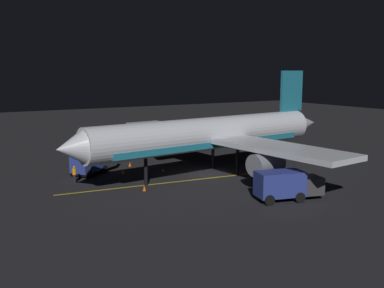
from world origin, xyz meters
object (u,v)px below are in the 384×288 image
object	(u,v)px
traffic_cone_near_left	(163,170)
traffic_cone_far	(144,189)
traffic_cone_near_right	(123,172)
airliner	(212,135)
baggage_truck	(92,162)
traffic_cone_under_wing	(130,165)
ground_crew_worker	(74,174)
catering_truck	(286,186)

from	to	relation	value
traffic_cone_near_left	traffic_cone_far	xyz separation A→B (m)	(-6.20, 5.12, 0.00)
traffic_cone_near_right	traffic_cone_far	bearing A→B (deg)	173.17
airliner	traffic_cone_far	world-z (taller)	airliner
airliner	traffic_cone_near_left	world-z (taller)	airliner
baggage_truck	traffic_cone_under_wing	world-z (taller)	baggage_truck
airliner	traffic_cone_near_right	xyz separation A→B (m)	(4.74, 8.51, -4.00)
traffic_cone_near_left	ground_crew_worker	bearing A→B (deg)	88.64
baggage_truck	catering_truck	xyz separation A→B (m)	(-18.38, -11.07, 0.06)
baggage_truck	ground_crew_worker	bearing A→B (deg)	136.54
baggage_truck	ground_crew_worker	world-z (taller)	baggage_truck
ground_crew_worker	traffic_cone_under_wing	distance (m)	8.89
traffic_cone_under_wing	traffic_cone_far	size ratio (longest dim) A/B	1.00
catering_truck	traffic_cone_near_left	distance (m)	15.72
baggage_truck	airliner	bearing A→B (deg)	-120.65
baggage_truck	catering_truck	size ratio (longest dim) A/B	0.94
baggage_truck	traffic_cone_near_right	bearing A→B (deg)	-125.20
catering_truck	traffic_cone_near_right	world-z (taller)	catering_truck
baggage_truck	traffic_cone_near_left	bearing A→B (deg)	-115.19
airliner	traffic_cone_near_right	distance (m)	10.53
traffic_cone_far	traffic_cone_near_right	bearing A→B (deg)	-6.83
traffic_cone_near_right	ground_crew_worker	bearing A→B (deg)	101.29
traffic_cone_under_wing	catering_truck	bearing A→B (deg)	-162.58
catering_truck	traffic_cone_near_right	distance (m)	18.50
ground_crew_worker	traffic_cone_near_left	distance (m)	9.81
traffic_cone_far	airliner	bearing A→B (deg)	-73.36
airliner	traffic_cone_under_wing	bearing A→B (deg)	38.58
catering_truck	traffic_cone_under_wing	xyz separation A→B (m)	(19.65, 6.17, -1.06)
airliner	traffic_cone_far	distance (m)	10.61
ground_crew_worker	traffic_cone_near_right	xyz separation A→B (m)	(1.11, -5.57, -0.64)
catering_truck	airliner	bearing A→B (deg)	-0.72
ground_crew_worker	traffic_cone_near_left	xyz separation A→B (m)	(-0.23, -9.78, -0.64)
traffic_cone_near_left	catering_truck	bearing A→B (deg)	-164.67
ground_crew_worker	traffic_cone_far	xyz separation A→B (m)	(-6.43, -4.67, -0.64)
ground_crew_worker	airliner	bearing A→B (deg)	-104.43
airliner	traffic_cone_under_wing	xyz separation A→B (m)	(7.92, 6.31, -4.00)
ground_crew_worker	traffic_cone_near_left	bearing A→B (deg)	-91.36
catering_truck	traffic_cone_far	size ratio (longest dim) A/B	11.22
catering_truck	traffic_cone_near_right	size ratio (longest dim) A/B	11.22
traffic_cone_under_wing	traffic_cone_far	world-z (taller)	same
baggage_truck	traffic_cone_far	size ratio (longest dim) A/B	10.50
traffic_cone_far	traffic_cone_near_left	bearing A→B (deg)	-39.52
traffic_cone_near_right	traffic_cone_far	distance (m)	7.60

